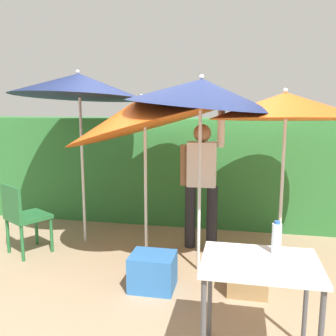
# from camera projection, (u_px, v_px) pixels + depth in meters

# --- Properties ---
(ground_plane) EXTENTS (24.00, 24.00, 0.00)m
(ground_plane) POSITION_uv_depth(u_px,v_px,m) (163.00, 266.00, 4.19)
(ground_plane) COLOR #9E8466
(hedge_row) EXTENTS (8.00, 0.70, 1.63)m
(hedge_row) POSITION_uv_depth(u_px,v_px,m) (186.00, 171.00, 5.74)
(hedge_row) COLOR #2D7033
(hedge_row) RESTS_ON ground_plane
(umbrella_rainbow) EXTENTS (1.73, 1.73, 2.30)m
(umbrella_rainbow) POSITION_uv_depth(u_px,v_px,m) (79.00, 86.00, 4.66)
(umbrella_rainbow) COLOR silver
(umbrella_rainbow) RESTS_ON ground_plane
(umbrella_orange) EXTENTS (1.65, 1.67, 2.02)m
(umbrella_orange) POSITION_uv_depth(u_px,v_px,m) (285.00, 106.00, 3.92)
(umbrella_orange) COLOR silver
(umbrella_orange) RESTS_ON ground_plane
(umbrella_yellow) EXTENTS (1.60, 1.58, 2.19)m
(umbrella_yellow) POSITION_uv_depth(u_px,v_px,m) (201.00, 93.00, 3.79)
(umbrella_yellow) COLOR silver
(umbrella_yellow) RESTS_ON ground_plane
(umbrella_navy) EXTENTS (1.95, 1.92, 2.20)m
(umbrella_navy) POSITION_uv_depth(u_px,v_px,m) (143.00, 113.00, 4.22)
(umbrella_navy) COLOR silver
(umbrella_navy) RESTS_ON ground_plane
(person_vendor) EXTENTS (0.55, 0.23, 1.88)m
(person_vendor) POSITION_uv_depth(u_px,v_px,m) (202.00, 177.00, 4.61)
(person_vendor) COLOR black
(person_vendor) RESTS_ON ground_plane
(chair_plastic) EXTENTS (0.60, 0.60, 0.89)m
(chair_plastic) POSITION_uv_depth(u_px,v_px,m) (23.00, 214.00, 4.47)
(chair_plastic) COLOR #236633
(chair_plastic) RESTS_ON ground_plane
(cooler_box) EXTENTS (0.44, 0.37, 0.36)m
(cooler_box) POSITION_uv_depth(u_px,v_px,m) (153.00, 271.00, 3.67)
(cooler_box) COLOR #2D6BB7
(cooler_box) RESTS_ON ground_plane
(crate_cardboard) EXTENTS (0.38, 0.36, 0.34)m
(crate_cardboard) POSITION_uv_depth(u_px,v_px,m) (247.00, 276.00, 3.60)
(crate_cardboard) COLOR #9E7A4C
(crate_cardboard) RESTS_ON ground_plane
(folding_table) EXTENTS (0.80, 0.60, 0.78)m
(folding_table) POSITION_uv_depth(u_px,v_px,m) (260.00, 274.00, 2.51)
(folding_table) COLOR #4C4C51
(folding_table) RESTS_ON ground_plane
(bottle_water) EXTENTS (0.07, 0.07, 0.24)m
(bottle_water) POSITION_uv_depth(u_px,v_px,m) (276.00, 238.00, 2.61)
(bottle_water) COLOR silver
(bottle_water) RESTS_ON folding_table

